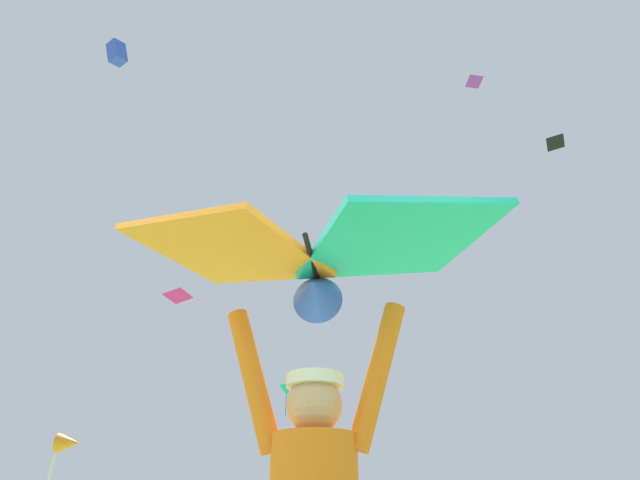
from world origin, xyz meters
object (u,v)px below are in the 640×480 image
object	(u,v)px
distant_kite_purple_mid_right	(474,81)
distant_kite_magenta_far_center	(465,229)
held_stunt_kite	(313,257)
distant_kite_black_low_right	(555,142)
distant_kite_teal_high_right	(286,390)
marker_flag	(63,457)
distant_kite_blue_high_left	(117,53)
distant_kite_magenta_low_left	(178,295)

from	to	relation	value
distant_kite_purple_mid_right	distant_kite_magenta_far_center	world-z (taller)	distant_kite_magenta_far_center
distant_kite_purple_mid_right	held_stunt_kite	bearing A→B (deg)	-117.69
distant_kite_black_low_right	distant_kite_teal_high_right	distance (m)	23.58
held_stunt_kite	distant_kite_purple_mid_right	xyz separation A→B (m)	(5.94, 11.31, 14.03)
distant_kite_black_low_right	marker_flag	size ratio (longest dim) A/B	0.49
distant_kite_blue_high_left	distant_kite_teal_high_right	xyz separation A→B (m)	(7.19, 19.80, -11.40)
distant_kite_teal_high_right	distant_kite_blue_high_left	bearing A→B (deg)	-109.96
distant_kite_purple_mid_right	distant_kite_magenta_low_left	bearing A→B (deg)	159.78
held_stunt_kite	marker_flag	distance (m)	5.68
distant_kite_black_low_right	held_stunt_kite	bearing A→B (deg)	-125.09
held_stunt_kite	distant_kite_teal_high_right	distance (m)	34.20
distant_kite_magenta_low_left	distant_kite_blue_high_left	xyz separation A→B (m)	(-4.19, -2.19, 11.90)
held_stunt_kite	distant_kite_magenta_far_center	distance (m)	32.13
distant_kite_blue_high_left	distant_kite_magenta_far_center	distance (m)	23.33
held_stunt_kite	distant_kite_teal_high_right	size ratio (longest dim) A/B	0.77
distant_kite_purple_mid_right	marker_flag	xyz separation A→B (m)	(-9.22, -6.69, -14.35)
distant_kite_blue_high_left	marker_flag	world-z (taller)	distant_kite_blue_high_left
distant_kite_magenta_far_center	distant_kite_purple_mid_right	bearing A→B (deg)	-103.47
held_stunt_kite	distant_kite_blue_high_left	size ratio (longest dim) A/B	1.48
distant_kite_teal_high_right	marker_flag	distance (m)	29.67
distant_kite_black_low_right	marker_flag	distance (m)	23.72
marker_flag	distant_kite_magenta_far_center	bearing A→B (deg)	59.21
distant_kite_black_low_right	distant_kite_blue_high_left	bearing A→B (deg)	-173.68
distant_kite_blue_high_left	marker_flag	size ratio (longest dim) A/B	0.58
distant_kite_black_low_right	distant_kite_purple_mid_right	size ratio (longest dim) A/B	1.32
distant_kite_blue_high_left	distant_kite_purple_mid_right	size ratio (longest dim) A/B	1.58
held_stunt_kite	distant_kite_teal_high_right	bearing A→B (deg)	94.94
distant_kite_blue_high_left	distant_kite_teal_high_right	size ratio (longest dim) A/B	0.52
held_stunt_kite	marker_flag	bearing A→B (deg)	125.35
distant_kite_blue_high_left	distant_kite_purple_mid_right	world-z (taller)	distant_kite_blue_high_left
distant_kite_magenta_low_left	distant_kite_purple_mid_right	xyz separation A→B (m)	(11.81, -4.35, 7.14)
marker_flag	distant_kite_teal_high_right	bearing A→B (deg)	89.19
distant_kite_blue_high_left	distant_kite_teal_high_right	distance (m)	23.95
distant_kite_teal_high_right	distant_kite_magenta_far_center	size ratio (longest dim) A/B	2.75
distant_kite_black_low_right	distant_kite_magenta_far_center	bearing A→B (deg)	99.27
distant_kite_teal_high_right	distant_kite_purple_mid_right	bearing A→B (deg)	-68.14
distant_kite_purple_mid_right	marker_flag	world-z (taller)	distant_kite_purple_mid_right
marker_flag	held_stunt_kite	bearing A→B (deg)	-54.65
distant_kite_purple_mid_right	distant_kite_teal_high_right	world-z (taller)	distant_kite_purple_mid_right
marker_flag	distant_kite_black_low_right	bearing A→B (deg)	37.87
distant_kite_black_low_right	distant_kite_magenta_far_center	world-z (taller)	distant_kite_magenta_far_center
distant_kite_purple_mid_right	distant_kite_blue_high_left	bearing A→B (deg)	172.31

